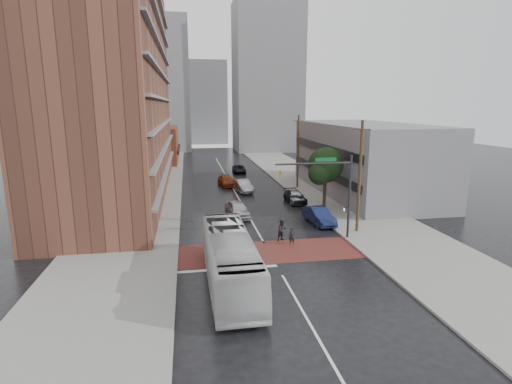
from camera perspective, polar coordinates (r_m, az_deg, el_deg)
name	(u,v)px	position (r m, az deg, el deg)	size (l,w,h in m)	color
ground	(270,254)	(31.14, 2.06, -8.87)	(160.00, 160.00, 0.00)	black
crosswalk	(269,252)	(31.60, 1.87, -8.53)	(14.00, 5.00, 0.02)	maroon
sidewalk_west	(147,191)	(54.85, -15.29, 0.10)	(9.00, 90.00, 0.15)	gray
sidewalk_east	(314,186)	(57.31, 8.24, 0.92)	(9.00, 90.00, 0.15)	gray
apartment_block	(119,82)	(53.10, -19.03, 14.62)	(10.00, 44.00, 28.00)	brown
storefront_west	(157,145)	(83.00, -13.94, 6.57)	(8.00, 16.00, 7.00)	brown
building_east	(364,158)	(53.82, 15.11, 4.66)	(11.00, 26.00, 9.00)	slate
distant_tower_west	(153,86)	(106.83, -14.49, 14.45)	(18.00, 16.00, 32.00)	slate
distant_tower_east	(267,77)	(102.62, 1.58, 16.05)	(16.00, 14.00, 36.00)	slate
distant_tower_center	(206,103)	(123.57, -7.13, 12.53)	(12.00, 10.00, 24.00)	slate
street_tree	(326,167)	(43.47, 9.90, 3.49)	(4.20, 4.10, 6.90)	#332319
signal_mast	(333,185)	(33.75, 11.01, 0.94)	(6.50, 0.30, 7.20)	#2D2D33
utility_pole_near	(360,176)	(36.16, 14.59, 2.18)	(1.60, 0.26, 10.00)	#473321
utility_pole_far	(298,151)	(54.81, 6.02, 5.82)	(1.60, 0.26, 10.00)	#473321
transit_bus	(230,259)	(25.75, -3.74, -9.51)	(2.83, 12.08, 3.37)	#BBBBBD
pedestrian_a	(292,236)	(33.09, 5.18, -6.27)	(0.53, 0.35, 1.46)	black
pedestrian_b	(282,230)	(33.95, 3.76, -5.46)	(0.88, 0.69, 1.81)	black
car_travel_a	(237,209)	(40.97, -2.69, -2.48)	(1.91, 4.75, 1.62)	#AEAEB6
car_travel_b	(243,186)	(52.93, -1.88, 0.89)	(1.68, 4.80, 1.58)	#9FA2A6
car_travel_c	(227,181)	(57.02, -4.21, 1.60)	(1.97, 4.85, 1.41)	maroon
suv_travel	(239,169)	(68.02, -2.44, 3.30)	(2.13, 4.63, 1.29)	black
car_parked_near	(319,216)	(39.08, 9.00, -3.37)	(1.68, 4.81, 1.59)	#151E4A
car_parked_mid	(295,197)	(47.29, 5.59, -0.68)	(1.91, 4.69, 1.36)	black
car_parked_far	(295,196)	(47.27, 5.59, -0.61)	(1.74, 4.34, 1.48)	#A7AAAF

